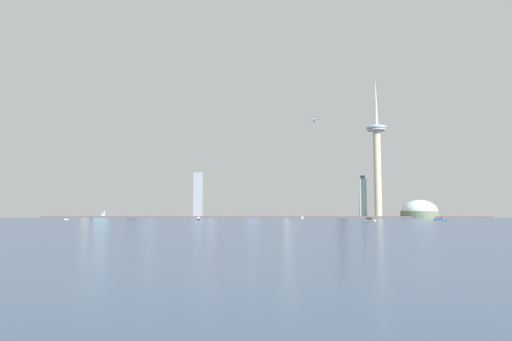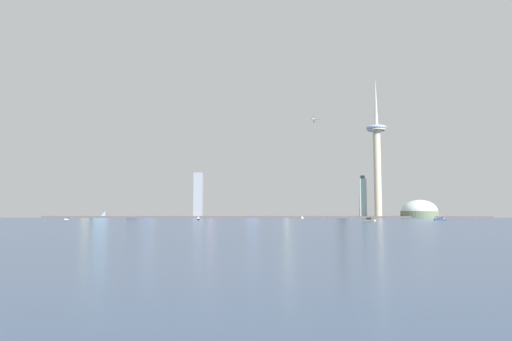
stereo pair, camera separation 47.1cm
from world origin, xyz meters
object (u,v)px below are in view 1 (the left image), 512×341
object	(u,v)px
boat_4	(370,220)
skyscraper_3	(292,193)
skyscraper_4	(131,208)
skyscraper_12	(102,188)
channel_buoy_1	(351,219)
airplane	(314,120)
skyscraper_1	(363,198)
skyscraper_9	(341,184)
skyscraper_7	(198,195)
boat_0	(198,219)
skyscraper_0	(87,188)
skyscraper_2	(198,207)
skyscraper_10	(146,194)
boat_3	(302,218)
skyscraper_11	(150,185)
boat_5	(440,219)
boat_1	(442,219)
skyscraper_8	(211,183)
boat_2	(67,219)
channel_buoy_2	(155,218)
stadium_dome	(419,212)
channel_buoy_0	(323,218)
skyscraper_6	(289,180)
skyscraper_5	(253,195)
observation_tower	(377,151)

from	to	relation	value
boat_4	skyscraper_3	bearing A→B (deg)	-36.67
skyscraper_4	skyscraper_12	world-z (taller)	skyscraper_12
skyscraper_4	channel_buoy_1	distance (m)	608.92
airplane	skyscraper_1	bearing A→B (deg)	-64.15
skyscraper_9	boat_4	distance (m)	464.52
skyscraper_7	boat_0	world-z (taller)	skyscraper_7
skyscraper_0	boat_0	distance (m)	460.71
skyscraper_2	skyscraper_1	bearing A→B (deg)	-4.97
skyscraper_2	skyscraper_10	size ratio (longest dim) A/B	0.40
skyscraper_1	skyscraper_4	world-z (taller)	skyscraper_1
skyscraper_12	channel_buoy_1	world-z (taller)	skyscraper_12
boat_3	skyscraper_12	bearing A→B (deg)	108.94
skyscraper_11	boat_5	world-z (taller)	skyscraper_11
skyscraper_2	skyscraper_11	world-z (taller)	skyscraper_11
boat_4	skyscraper_4	bearing A→B (deg)	-5.06
skyscraper_9	boat_1	world-z (taller)	skyscraper_9
skyscraper_12	skyscraper_3	bearing A→B (deg)	6.98
skyscraper_4	boat_5	bearing A→B (deg)	-34.46
skyscraper_8	boat_5	xyz separation A→B (m)	(397.22, -399.20, -76.42)
skyscraper_2	boat_2	size ratio (longest dim) A/B	2.91
channel_buoy_2	stadium_dome	bearing A→B (deg)	21.90
skyscraper_12	channel_buoy_2	bearing A→B (deg)	-46.10
skyscraper_11	channel_buoy_0	size ratio (longest dim) A/B	59.24
skyscraper_6	boat_1	bearing A→B (deg)	-55.77
skyscraper_4	skyscraper_8	bearing A→B (deg)	-1.47
skyscraper_2	skyscraper_7	size ratio (longest dim) A/B	0.48
boat_0	airplane	xyz separation A→B (m)	(171.88, 309.68, 200.07)
skyscraper_5	channel_buoy_0	distance (m)	238.52
skyscraper_2	skyscraper_11	distance (m)	126.36
boat_5	skyscraper_5	bearing A→B (deg)	-52.80
skyscraper_2	channel_buoy_2	distance (m)	255.98
skyscraper_11	boat_4	size ratio (longest dim) A/B	9.74
skyscraper_6	boat_0	distance (m)	438.12
stadium_dome	skyscraper_8	world-z (taller)	skyscraper_8
skyscraper_5	skyscraper_10	size ratio (longest dim) A/B	0.86
skyscraper_6	skyscraper_8	distance (m)	179.18
skyscraper_4	skyscraper_5	xyz separation A→B (m)	(290.40, -21.31, 27.21)
boat_2	skyscraper_1	bearing A→B (deg)	104.68
skyscraper_3	channel_buoy_2	world-z (taller)	skyscraper_3
skyscraper_1	channel_buoy_0	world-z (taller)	skyscraper_1
skyscraper_0	skyscraper_5	distance (m)	364.29
skyscraper_0	boat_3	size ratio (longest dim) A/B	21.27
skyscraper_9	boat_3	xyz separation A→B (m)	(-85.42, -196.92, -72.17)
skyscraper_0	boat_3	distance (m)	487.73
boat_2	skyscraper_7	bearing A→B (deg)	134.88
skyscraper_11	channel_buoy_2	world-z (taller)	skyscraper_11
observation_tower	boat_3	distance (m)	236.29
skyscraper_7	channel_buoy_2	world-z (taller)	skyscraper_7
skyscraper_10	channel_buoy_0	world-z (taller)	skyscraper_10
skyscraper_7	channel_buoy_0	size ratio (longest dim) A/B	37.69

